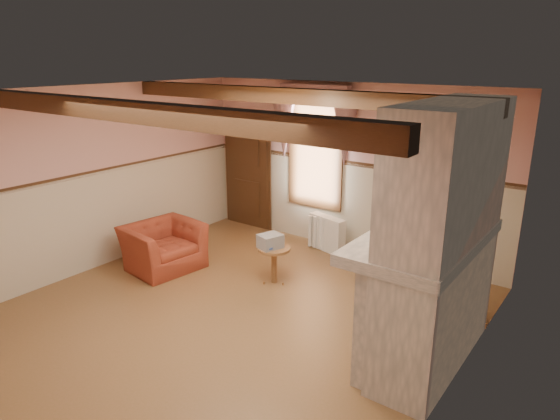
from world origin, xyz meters
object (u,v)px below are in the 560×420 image
Objects in this scene: bowl at (421,234)px; mantel_clock at (451,208)px; oil_lamp at (436,215)px; armchair at (163,247)px; radiator at (327,233)px; side_table at (274,265)px.

bowl is 0.91m from mantel_clock.
mantel_clock is 0.49m from oil_lamp.
armchair is 3.90× the size of oil_lamp.
radiator is 1.89× the size of bowl.
oil_lamp reaches higher than radiator.
mantel_clock reaches higher than radiator.
radiator is at bearing -30.05° from armchair.
armchair is 1.81m from side_table.
bowl is 1.32× the size of oil_lamp.
radiator is 3.47m from bowl.
armchair is 1.98× the size of side_table.
mantel_clock reaches higher than side_table.
oil_lamp is (0.00, -0.49, 0.04)m from mantel_clock.
mantel_clock is (4.08, 0.86, 1.17)m from armchair.
bowl reaches higher than radiator.
radiator is at bearing 137.66° from bowl.
oil_lamp reaches higher than mantel_clock.
bowl is (4.08, -0.04, 1.11)m from armchair.
side_table is 1.96× the size of oil_lamp.
bowl is at bearing -90.00° from mantel_clock.
oil_lamp is at bearing -22.87° from radiator.
oil_lamp is (4.08, 0.37, 1.21)m from armchair.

